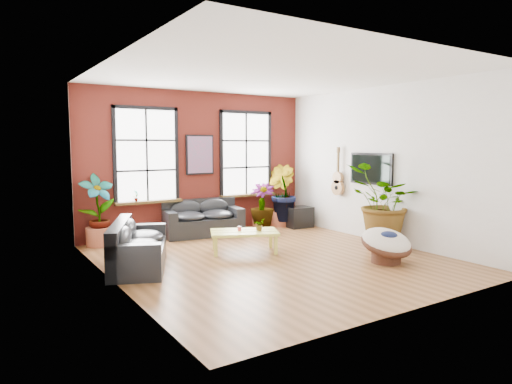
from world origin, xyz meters
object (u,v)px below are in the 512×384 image
sofa_left (136,247)px  papasan_chair (386,244)px  coffee_table (244,233)px  sofa_back (202,219)px

sofa_left → papasan_chair: sofa_left is taller
sofa_left → coffee_table: size_ratio=1.45×
sofa_back → coffee_table: (-0.05, -2.08, -0.00)m
coffee_table → papasan_chair: 2.81m
sofa_left → papasan_chair: bearing=-95.4°
sofa_left → papasan_chair: 4.61m
papasan_chair → coffee_table: bearing=139.2°
sofa_back → sofa_left: sofa_back is taller
sofa_back → papasan_chair: sofa_back is taller
sofa_left → sofa_back: bearing=-25.1°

